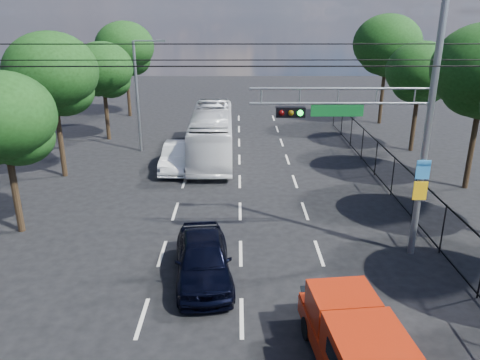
{
  "coord_description": "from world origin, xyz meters",
  "views": [
    {
      "loc": [
        -0.12,
        -7.83,
        8.7
      ],
      "look_at": [
        -0.02,
        8.49,
        2.8
      ],
      "focal_mm": 35.0,
      "sensor_mm": 36.0,
      "label": 1
    }
  ],
  "objects_px": {
    "red_pickup": "(356,344)",
    "navy_hatchback": "(203,259)",
    "signal_mast": "(394,118)",
    "white_van": "(178,156)",
    "white_bus": "(212,134)"
  },
  "relations": [
    {
      "from": "signal_mast",
      "to": "red_pickup",
      "type": "distance_m",
      "value": 8.06
    },
    {
      "from": "red_pickup",
      "to": "white_bus",
      "type": "distance_m",
      "value": 19.65
    },
    {
      "from": "signal_mast",
      "to": "white_bus",
      "type": "distance_m",
      "value": 15.03
    },
    {
      "from": "signal_mast",
      "to": "red_pickup",
      "type": "height_order",
      "value": "signal_mast"
    },
    {
      "from": "signal_mast",
      "to": "red_pickup",
      "type": "xyz_separation_m",
      "value": [
        -2.48,
        -6.37,
        -4.27
      ]
    },
    {
      "from": "signal_mast",
      "to": "white_van",
      "type": "bearing_deg",
      "value": 131.0
    },
    {
      "from": "white_van",
      "to": "signal_mast",
      "type": "bearing_deg",
      "value": -47.33
    },
    {
      "from": "signal_mast",
      "to": "white_van",
      "type": "distance_m",
      "value": 14.19
    },
    {
      "from": "red_pickup",
      "to": "navy_hatchback",
      "type": "distance_m",
      "value": 6.15
    },
    {
      "from": "white_van",
      "to": "white_bus",
      "type": "bearing_deg",
      "value": 56.42
    },
    {
      "from": "signal_mast",
      "to": "red_pickup",
      "type": "bearing_deg",
      "value": -111.29
    },
    {
      "from": "signal_mast",
      "to": "white_van",
      "type": "xyz_separation_m",
      "value": [
        -8.83,
        10.16,
        -4.47
      ]
    },
    {
      "from": "red_pickup",
      "to": "navy_hatchback",
      "type": "relative_size",
      "value": 1.09
    },
    {
      "from": "signal_mast",
      "to": "white_bus",
      "type": "relative_size",
      "value": 0.9
    },
    {
      "from": "signal_mast",
      "to": "white_van",
      "type": "height_order",
      "value": "signal_mast"
    }
  ]
}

